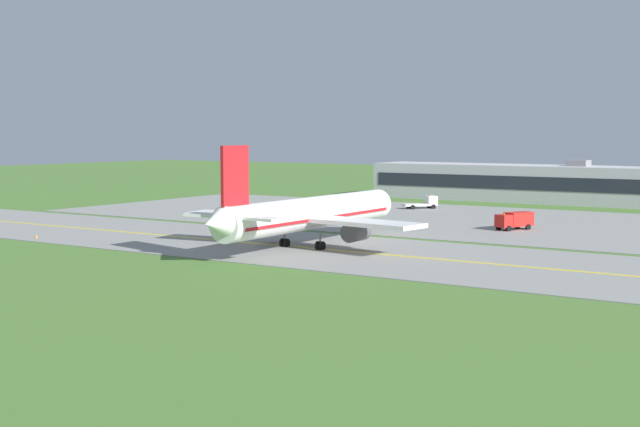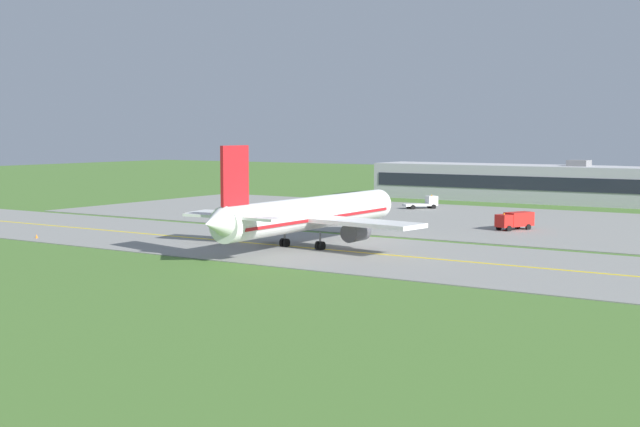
{
  "view_description": "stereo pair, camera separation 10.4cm",
  "coord_description": "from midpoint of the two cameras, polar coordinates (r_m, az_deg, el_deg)",
  "views": [
    {
      "loc": [
        65.58,
        -86.39,
        14.03
      ],
      "look_at": [
        7.36,
        3.52,
        4.0
      ],
      "focal_mm": 48.35,
      "sensor_mm": 36.0,
      "label": 1
    },
    {
      "loc": [
        65.66,
        -86.33,
        14.03
      ],
      "look_at": [
        7.36,
        3.52,
        4.0
      ],
      "focal_mm": 48.35,
      "sensor_mm": 36.0,
      "label": 2
    }
  ],
  "objects": [
    {
      "name": "apron_pad",
      "position": [
        140.59,
        9.5,
        -0.43
      ],
      "size": [
        140.0,
        52.0,
        0.1
      ],
      "primitive_type": "cube",
      "color": "gray",
      "rests_on": "ground"
    },
    {
      "name": "traffic_cone_near_edge",
      "position": [
        120.49,
        -18.23,
        -1.46
      ],
      "size": [
        0.44,
        0.44,
        0.6
      ],
      "primitive_type": "cone",
      "color": "orange",
      "rests_on": "ground"
    },
    {
      "name": "ground_plane",
      "position": [
        109.37,
        -4.22,
        -2.04
      ],
      "size": [
        500.0,
        500.0,
        0.0
      ],
      "primitive_type": "plane",
      "color": "#47702D"
    },
    {
      "name": "taxiway_strip",
      "position": [
        109.36,
        -4.22,
        -2.01
      ],
      "size": [
        240.0,
        28.0,
        0.1
      ],
      "primitive_type": "cube",
      "color": "gray",
      "rests_on": "ground"
    },
    {
      "name": "taxiway_centreline",
      "position": [
        109.36,
        -4.22,
        -1.98
      ],
      "size": [
        220.0,
        0.6,
        0.01
      ],
      "primitive_type": "cube",
      "color": "yellow",
      "rests_on": "taxiway_strip"
    },
    {
      "name": "service_truck_baggage",
      "position": [
        160.61,
        7.01,
        0.72
      ],
      "size": [
        5.74,
        6.18,
        2.59
      ],
      "color": "silver",
      "rests_on": "ground"
    },
    {
      "name": "airplane_lead",
      "position": [
        105.5,
        -0.71,
        -0.03
      ],
      "size": [
        32.52,
        39.52,
        12.7
      ],
      "color": "white",
      "rests_on": "ground"
    },
    {
      "name": "terminal_building",
      "position": [
        182.59,
        13.05,
        1.99
      ],
      "size": [
        61.43,
        12.89,
        8.68
      ],
      "color": "#B2B2B7",
      "rests_on": "ground"
    },
    {
      "name": "service_truck_fuel",
      "position": [
        127.46,
        12.79,
        -0.41
      ],
      "size": [
        4.32,
        6.31,
        2.6
      ],
      "color": "red",
      "rests_on": "ground"
    }
  ]
}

